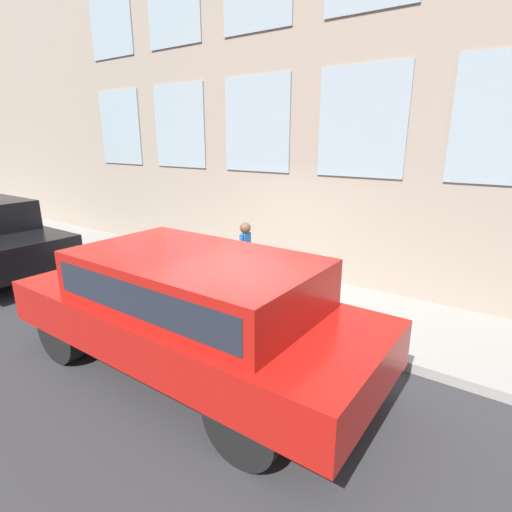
# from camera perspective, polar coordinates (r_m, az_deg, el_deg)

# --- Properties ---
(ground_plane) EXTENTS (80.00, 80.00, 0.00)m
(ground_plane) POSITION_cam_1_polar(r_m,az_deg,el_deg) (6.98, -3.13, -8.68)
(ground_plane) COLOR #2D2D30
(sidewalk) EXTENTS (2.30, 60.00, 0.14)m
(sidewalk) POSITION_cam_1_polar(r_m,az_deg,el_deg) (7.80, 2.13, -5.30)
(sidewalk) COLOR gray
(sidewalk) RESTS_ON ground_plane
(building_facade) EXTENTS (0.33, 40.00, 9.45)m
(building_facade) POSITION_cam_1_polar(r_m,az_deg,el_deg) (8.54, 7.95, 28.25)
(building_facade) COLOR gray
(building_facade) RESTS_ON ground_plane
(fire_hydrant) EXTENTS (0.28, 0.41, 0.78)m
(fire_hydrant) POSITION_cam_1_polar(r_m,az_deg,el_deg) (7.02, 1.66, -3.73)
(fire_hydrant) COLOR gray
(fire_hydrant) RESTS_ON sidewalk
(person) EXTENTS (0.32, 0.21, 1.31)m
(person) POSITION_cam_1_polar(r_m,az_deg,el_deg) (7.64, -1.53, 0.99)
(person) COLOR #232328
(person) RESTS_ON sidewalk
(parked_truck_red_near) EXTENTS (2.03, 5.04, 1.59)m
(parked_truck_red_near) POSITION_cam_1_polar(r_m,az_deg,el_deg) (5.19, -9.19, -6.54)
(parked_truck_red_near) COLOR black
(parked_truck_red_near) RESTS_ON ground_plane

